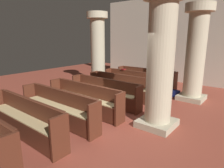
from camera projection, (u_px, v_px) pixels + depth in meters
The scene contains 15 objects.
ground_plane at pixel (114, 118), 5.96m from camera, with size 19.20×19.20×0.00m, color brown.
back_wall at pixel (187, 40), 10.04m from camera, with size 10.00×0.16×4.50m, color beige.
pew_row_0 at pixel (146, 78), 9.36m from camera, with size 2.97×0.47×0.92m.
pew_row_1 at pixel (134, 81), 8.60m from camera, with size 2.97×0.46×0.92m.
pew_row_2 at pixel (121, 86), 7.83m from camera, with size 2.97×0.46×0.92m.
pew_row_3 at pixel (104, 91), 7.07m from camera, with size 2.97×0.46×0.92m.
pew_row_4 at pixel (84, 98), 6.30m from camera, with size 2.97×0.46×0.92m.
pew_row_5 at pixel (58, 106), 5.54m from camera, with size 2.97×0.47×0.92m.
pew_row_6 at pixel (24, 117), 4.77m from camera, with size 2.97×0.46×0.92m.
pillar_aisle_side at pixel (196, 52), 7.25m from camera, with size 1.02×1.02×3.57m.
pillar_far_side at pixel (98, 48), 9.75m from camera, with size 1.02×1.02×3.57m.
pillar_aisle_rear at pixel (161, 59), 4.97m from camera, with size 1.01×1.01×3.57m.
lectern at pixel (159, 76), 9.89m from camera, with size 0.48×0.45×1.08m.
hymn_book at pixel (124, 69), 9.08m from camera, with size 0.17×0.21×0.04m, color maroon.
kneeler_box_navy at pixel (175, 93), 8.03m from camera, with size 0.34×0.24×0.27m, color navy.
Camera 1 is at (3.43, -4.36, 2.42)m, focal length 31.29 mm.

